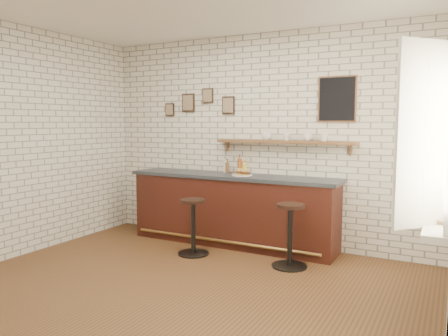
{
  "coord_description": "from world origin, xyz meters",
  "views": [
    {
      "loc": [
        2.5,
        -3.79,
        1.75
      ],
      "look_at": [
        0.0,
        0.9,
        1.19
      ],
      "focal_mm": 35.0,
      "sensor_mm": 36.0,
      "label": 1
    }
  ],
  "objects": [
    {
      "name": "bitters_bottle_white",
      "position": [
        -0.49,
        1.86,
        1.1
      ],
      "size": [
        0.06,
        0.06,
        0.23
      ],
      "color": "silver",
      "rests_on": "bar_counter"
    },
    {
      "name": "shelf_cup_a",
      "position": [
        0.15,
        1.9,
        1.55
      ],
      "size": [
        0.16,
        0.16,
        0.1
      ],
      "primitive_type": "imported",
      "rotation": [
        0.0,
        0.0,
        0.27
      ],
      "color": "white",
      "rests_on": "wall_shelf"
    },
    {
      "name": "condiment_bottle_yellow",
      "position": [
        -0.17,
        1.86,
        1.09
      ],
      "size": [
        0.06,
        0.06,
        0.19
      ],
      "color": "yellow",
      "rests_on": "bar_counter"
    },
    {
      "name": "back_wall_decor",
      "position": [
        0.23,
        1.98,
        2.05
      ],
      "size": [
        2.96,
        0.02,
        0.56
      ],
      "color": "black",
      "rests_on": "ground"
    },
    {
      "name": "book_lower",
      "position": [
        2.38,
        0.17,
        0.94
      ],
      "size": [
        0.19,
        0.25,
        0.02
      ],
      "primitive_type": "imported",
      "rotation": [
        0.0,
        0.0,
        0.02
      ],
      "color": "tan",
      "rests_on": "window_sill"
    },
    {
      "name": "shelf_cup_b",
      "position": [
        0.44,
        1.9,
        1.55
      ],
      "size": [
        0.14,
        0.14,
        0.1
      ],
      "primitive_type": "imported",
      "rotation": [
        0.0,
        0.0,
        0.85
      ],
      "color": "white",
      "rests_on": "wall_shelf"
    },
    {
      "name": "shelf_cup_d",
      "position": [
        0.96,
        1.9,
        1.55
      ],
      "size": [
        0.12,
        0.12,
        0.1
      ],
      "primitive_type": "imported",
      "rotation": [
        0.0,
        0.0,
        -0.07
      ],
      "color": "white",
      "rests_on": "wall_shelf"
    },
    {
      "name": "bar_stool_left",
      "position": [
        -0.52,
        1.02,
        0.4
      ],
      "size": [
        0.43,
        0.43,
        0.74
      ],
      "color": "black",
      "rests_on": "ground"
    },
    {
      "name": "ground",
      "position": [
        0.0,
        0.0,
        0.0
      ],
      "size": [
        5.0,
        5.0,
        0.0
      ],
      "primitive_type": "plane",
      "color": "brown",
      "rests_on": "ground"
    },
    {
      "name": "sandwich_plate",
      "position": [
        -0.12,
        1.66,
        1.02
      ],
      "size": [
        0.28,
        0.28,
        0.01
      ],
      "primitive_type": "cylinder",
      "color": "white",
      "rests_on": "bar_counter"
    },
    {
      "name": "casement_window",
      "position": [
        2.36,
        0.3,
        1.65
      ],
      "size": [
        0.4,
        1.3,
        1.56
      ],
      "color": "white",
      "rests_on": "ground"
    },
    {
      "name": "bar_counter",
      "position": [
        -0.29,
        1.7,
        0.51
      ],
      "size": [
        3.1,
        0.65,
        1.01
      ],
      "color": "#3D1710",
      "rests_on": "ground"
    },
    {
      "name": "bitters_bottle_brown",
      "position": [
        -0.46,
        1.86,
        1.09
      ],
      "size": [
        0.06,
        0.06,
        0.2
      ],
      "color": "brown",
      "rests_on": "bar_counter"
    },
    {
      "name": "bar_stool_right",
      "position": [
        0.78,
        1.13,
        0.42
      ],
      "size": [
        0.43,
        0.43,
        0.78
      ],
      "color": "black",
      "rests_on": "ground"
    },
    {
      "name": "potato_chips",
      "position": [
        -0.14,
        1.66,
        1.02
      ],
      "size": [
        0.27,
        0.18,
        0.0
      ],
      "color": "#E4B850",
      "rests_on": "sandwich_plate"
    },
    {
      "name": "bitters_bottle_amber",
      "position": [
        -0.25,
        1.86,
        1.12
      ],
      "size": [
        0.07,
        0.07,
        0.27
      ],
      "color": "#934717",
      "rests_on": "bar_counter"
    },
    {
      "name": "book_upper",
      "position": [
        2.38,
        0.17,
        0.96
      ],
      "size": [
        0.23,
        0.26,
        0.02
      ],
      "primitive_type": "imported",
      "rotation": [
        0.0,
        0.0,
        -0.33
      ],
      "color": "tan",
      "rests_on": "book_lower"
    },
    {
      "name": "wall_shelf",
      "position": [
        0.4,
        1.9,
        1.48
      ],
      "size": [
        2.0,
        0.18,
        0.18
      ],
      "color": "brown",
      "rests_on": "ground"
    },
    {
      "name": "window_sill",
      "position": [
        2.4,
        0.3,
        0.9
      ],
      "size": [
        0.2,
        1.35,
        0.06
      ],
      "color": "white",
      "rests_on": "ground"
    },
    {
      "name": "ciabatta_sandwich",
      "position": [
        -0.11,
        1.66,
        1.06
      ],
      "size": [
        0.26,
        0.18,
        0.08
      ],
      "color": "tan",
      "rests_on": "sandwich_plate"
    },
    {
      "name": "shelf_cup_c",
      "position": [
        0.74,
        1.9,
        1.55
      ],
      "size": [
        0.14,
        0.14,
        0.1
      ],
      "primitive_type": "imported",
      "rotation": [
        0.0,
        0.0,
        1.44
      ],
      "color": "white",
      "rests_on": "wall_shelf"
    }
  ]
}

